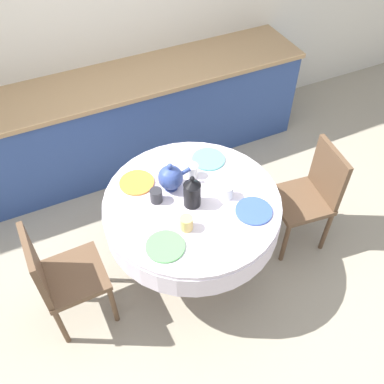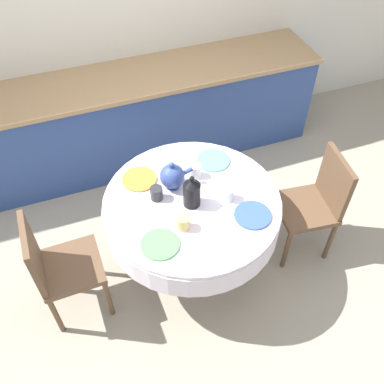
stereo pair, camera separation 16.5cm
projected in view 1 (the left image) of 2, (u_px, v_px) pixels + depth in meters
name	position (u px, v px, depth m)	size (l,w,h in m)	color
ground_plane	(192.00, 264.00, 3.35)	(12.00, 12.00, 0.00)	#9E937F
wall_back	(102.00, 12.00, 3.45)	(7.00, 0.05, 2.60)	silver
kitchen_counter	(128.00, 121.00, 3.87)	(3.24, 0.64, 0.88)	#2D4784
dining_table	(192.00, 213.00, 2.89)	(1.18, 1.18, 0.75)	olive
chair_left	(311.00, 193.00, 3.18)	(0.44, 0.44, 0.89)	brown
chair_right	(60.00, 275.00, 2.70)	(0.41, 0.41, 0.89)	brown
plate_near_left	(165.00, 246.00, 2.54)	(0.24, 0.24, 0.01)	#5BA85B
cup_near_left	(186.00, 223.00, 2.61)	(0.08, 0.08, 0.09)	#DBB766
plate_near_right	(254.00, 211.00, 2.73)	(0.24, 0.24, 0.01)	#3856AD
cup_near_right	(227.00, 191.00, 2.79)	(0.08, 0.08, 0.09)	white
plate_far_left	(137.00, 183.00, 2.90)	(0.24, 0.24, 0.01)	orange
cup_far_left	(156.00, 196.00, 2.76)	(0.08, 0.08, 0.09)	#28282D
plate_far_right	(208.00, 159.00, 3.06)	(0.24, 0.24, 0.01)	#60BCB7
cup_far_right	(192.00, 170.00, 2.92)	(0.08, 0.08, 0.09)	white
coffee_carafe	(192.00, 193.00, 2.70)	(0.11, 0.11, 0.25)	black
teapot	(171.00, 177.00, 2.81)	(0.23, 0.17, 0.22)	#33478E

